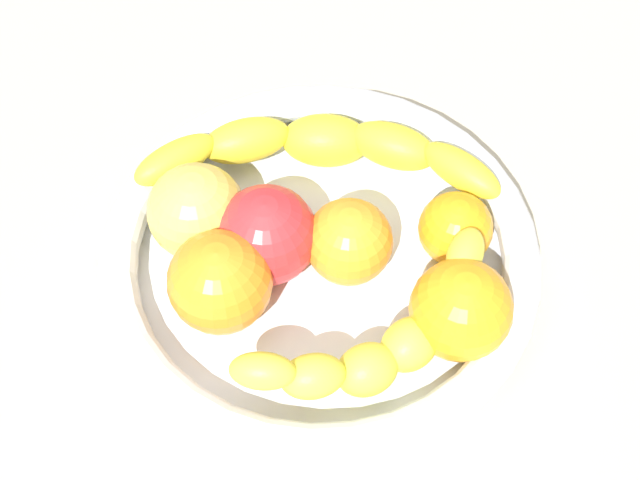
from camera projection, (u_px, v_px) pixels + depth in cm
name	position (u px, v px, depth cm)	size (l,w,h in cm)	color
kitchen_counter	(320.00, 291.00, 68.89)	(120.00, 120.00, 3.00)	#AFA792
fruit_bowl	(320.00, 262.00, 65.61)	(29.75, 29.75, 4.74)	silver
banana_draped_left	(382.00, 341.00, 59.05)	(15.97, 12.44, 5.00)	yellow
banana_draped_right	(319.00, 148.00, 68.15)	(26.36, 8.40, 4.69)	yellow
orange_front	(349.00, 244.00, 63.26)	(5.86, 5.86, 5.86)	orange
orange_mid_left	(461.00, 310.00, 60.12)	(6.57, 6.57, 6.57)	orange
orange_mid_right	(220.00, 282.00, 61.12)	(6.79, 6.79, 6.79)	orange
orange_rear	(456.00, 229.00, 64.44)	(5.06, 5.06, 5.06)	orange
tomato_red	(267.00, 230.00, 63.36)	(6.76, 6.76, 6.76)	red
apple_yellow	(197.00, 212.00, 64.23)	(6.66, 6.66, 6.66)	#E2C153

